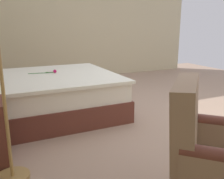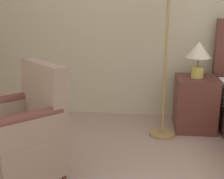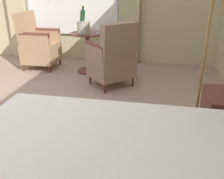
{
  "view_description": "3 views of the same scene",
  "coord_description": "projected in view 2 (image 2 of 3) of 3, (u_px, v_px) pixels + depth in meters",
  "views": [
    {
      "loc": [
        -2.7,
        2.13,
        1.25
      ],
      "look_at": [
        -0.84,
        1.25,
        0.72
      ],
      "focal_mm": 40.0,
      "sensor_mm": 36.0,
      "label": 1
    },
    {
      "loc": [
        -0.9,
        -1.06,
        1.36
      ],
      "look_at": [
        -1.14,
        1.3,
        0.71
      ],
      "focal_mm": 50.0,
      "sensor_mm": 36.0,
      "label": 2
    },
    {
      "loc": [
        1.66,
        1.68,
        1.4
      ],
      "look_at": [
        -0.52,
        1.26,
        0.47
      ],
      "focal_mm": 40.0,
      "sensor_mm": 36.0,
      "label": 3
    }
  ],
  "objects": [
    {
      "name": "armchair_by_window",
      "position": [
        26.0,
        133.0,
        2.35
      ],
      "size": [
        0.77,
        0.77,
        0.95
      ],
      "color": "brown",
      "rests_on": "ground"
    },
    {
      "name": "bedside_lamp",
      "position": [
        199.0,
        53.0,
        3.32
      ],
      "size": [
        0.27,
        0.27,
        0.39
      ],
      "color": "gold",
      "rests_on": "nightstand"
    },
    {
      "name": "nightstand",
      "position": [
        195.0,
        103.0,
        3.47
      ],
      "size": [
        0.46,
        0.47,
        0.59
      ],
      "color": "brown",
      "rests_on": "ground"
    }
  ]
}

